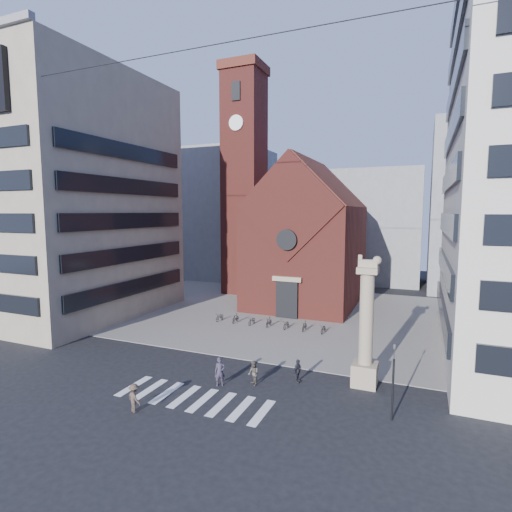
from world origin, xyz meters
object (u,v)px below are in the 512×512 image
at_px(traffic_light, 393,380).
at_px(pedestrian_2, 298,371).
at_px(pedestrian_0, 220,372).
at_px(lion_column, 366,334).
at_px(pedestrian_1, 253,373).
at_px(scooter_0, 220,317).

height_order(traffic_light, pedestrian_2, traffic_light).
relative_size(traffic_light, pedestrian_0, 2.26).
bearing_deg(lion_column, pedestrian_1, -157.37).
relative_size(lion_column, traffic_light, 2.02).
bearing_deg(scooter_0, pedestrian_2, -43.15).
bearing_deg(lion_column, pedestrian_0, -156.95).
bearing_deg(pedestrian_0, pedestrian_1, -7.26).
distance_m(traffic_light, scooter_0, 23.04).
bearing_deg(traffic_light, pedestrian_0, 178.64).
bearing_deg(pedestrian_1, traffic_light, 39.73).
distance_m(pedestrian_2, scooter_0, 16.48).
xyz_separation_m(pedestrian_0, scooter_0, (-7.34, 13.84, -0.49)).
xyz_separation_m(pedestrian_0, pedestrian_1, (2.01, 0.91, -0.14)).
relative_size(traffic_light, scooter_0, 2.76).
distance_m(traffic_light, pedestrian_0, 10.88).
bearing_deg(pedestrian_1, lion_column, 69.94).
height_order(pedestrian_0, scooter_0, pedestrian_0).
distance_m(pedestrian_0, pedestrian_2, 5.20).
height_order(traffic_light, scooter_0, traffic_light).
bearing_deg(pedestrian_1, scooter_0, 173.19).
relative_size(pedestrian_2, scooter_0, 1.02).
height_order(pedestrian_2, scooter_0, pedestrian_2).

